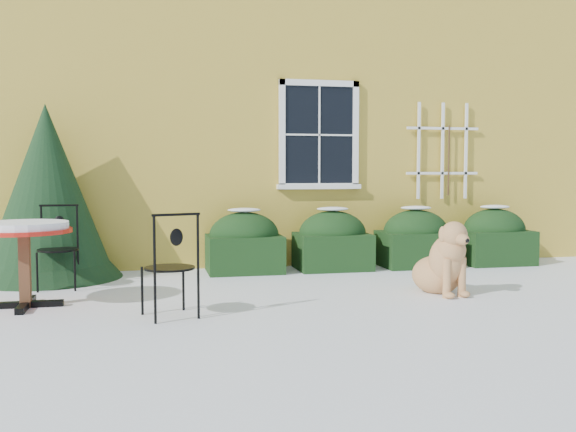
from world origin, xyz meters
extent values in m
plane|color=white|center=(0.00, 0.00, 0.00)|extent=(80.00, 80.00, 0.00)
cube|color=gold|center=(0.00, 7.00, 3.00)|extent=(12.00, 8.00, 6.00)
cube|color=black|center=(0.90, 2.96, 1.98)|extent=(1.05, 0.03, 1.45)
cube|color=white|center=(0.90, 2.95, 2.75)|extent=(1.23, 0.06, 0.09)
cube|color=white|center=(0.90, 2.95, 1.21)|extent=(1.23, 0.06, 0.09)
cube|color=white|center=(0.33, 2.95, 1.98)|extent=(0.09, 0.06, 1.63)
cube|color=white|center=(1.47, 2.95, 1.98)|extent=(0.09, 0.06, 1.63)
cube|color=white|center=(0.90, 2.94, 1.98)|extent=(0.02, 0.02, 1.45)
cube|color=white|center=(0.90, 2.94, 1.98)|extent=(1.05, 0.02, 0.02)
cube|color=white|center=(0.90, 2.95, 1.20)|extent=(1.29, 0.14, 0.07)
cube|color=white|center=(2.50, 2.94, 1.75)|extent=(0.04, 0.03, 1.50)
cube|color=white|center=(2.90, 2.94, 1.75)|extent=(0.04, 0.03, 1.50)
cube|color=white|center=(3.30, 2.94, 1.75)|extent=(0.04, 0.03, 1.50)
cube|color=white|center=(2.90, 2.94, 1.40)|extent=(1.20, 0.03, 0.04)
cube|color=white|center=(2.90, 2.94, 2.10)|extent=(1.20, 0.03, 0.04)
cylinder|color=#472D19|center=(3.00, 2.92, 1.60)|extent=(0.02, 0.02, 1.10)
cube|color=black|center=(-0.30, 2.55, 0.26)|extent=(1.05, 0.80, 0.52)
ellipsoid|color=black|center=(-0.30, 2.55, 0.52)|extent=(1.00, 0.72, 0.67)
ellipsoid|color=white|center=(-0.30, 2.55, 0.88)|extent=(0.47, 0.32, 0.06)
cube|color=black|center=(1.00, 2.55, 0.26)|extent=(1.05, 0.80, 0.52)
ellipsoid|color=black|center=(1.00, 2.55, 0.52)|extent=(1.00, 0.72, 0.67)
ellipsoid|color=white|center=(1.00, 2.55, 0.88)|extent=(0.47, 0.32, 0.06)
cube|color=black|center=(2.30, 2.55, 0.26)|extent=(1.05, 0.80, 0.52)
ellipsoid|color=black|center=(2.30, 2.55, 0.52)|extent=(1.00, 0.72, 0.67)
ellipsoid|color=white|center=(2.30, 2.55, 0.88)|extent=(0.47, 0.32, 0.06)
cube|color=black|center=(3.60, 2.55, 0.26)|extent=(1.05, 0.80, 0.52)
ellipsoid|color=black|center=(3.60, 2.55, 0.52)|extent=(1.00, 0.72, 0.67)
ellipsoid|color=white|center=(3.60, 2.55, 0.88)|extent=(0.47, 0.32, 0.06)
cone|color=black|center=(-2.93, 2.57, 0.55)|extent=(1.92, 1.92, 1.11)
cone|color=black|center=(-2.93, 2.57, 1.16)|extent=(1.71, 1.71, 2.32)
cube|color=black|center=(-2.89, 0.67, 0.03)|extent=(0.76, 0.09, 0.06)
cube|color=black|center=(-2.89, 0.67, 0.03)|extent=(0.09, 0.76, 0.06)
cube|color=brown|center=(-2.89, 0.67, 0.41)|extent=(0.11, 0.11, 0.81)
cylinder|color=red|center=(-2.89, 0.67, 0.81)|extent=(0.97, 0.97, 0.04)
cylinder|color=white|center=(-2.89, 0.67, 0.86)|extent=(0.90, 0.90, 0.08)
cylinder|color=black|center=(-1.28, 0.18, 0.24)|extent=(0.03, 0.03, 0.48)
cylinder|color=black|center=(-1.69, 0.06, 0.24)|extent=(0.03, 0.03, 0.48)
cylinder|color=black|center=(-1.15, -0.23, 0.24)|extent=(0.03, 0.03, 0.48)
cylinder|color=black|center=(-1.57, -0.35, 0.24)|extent=(0.03, 0.03, 0.48)
cylinder|color=black|center=(-1.42, -0.08, 0.48)|extent=(0.49, 0.49, 0.02)
cylinder|color=black|center=(-1.15, -0.23, 0.75)|extent=(0.03, 0.03, 0.54)
cylinder|color=black|center=(-1.57, -0.35, 0.75)|extent=(0.03, 0.03, 0.54)
cylinder|color=black|center=(-1.36, -0.29, 1.02)|extent=(0.46, 0.16, 0.03)
ellipsoid|color=black|center=(-1.36, -0.29, 0.81)|extent=(0.13, 0.07, 0.17)
cylinder|color=black|center=(-2.91, 1.53, 0.24)|extent=(0.03, 0.03, 0.48)
cylinder|color=black|center=(-2.49, 1.54, 0.24)|extent=(0.03, 0.03, 0.48)
cylinder|color=black|center=(-2.92, 1.95, 0.24)|extent=(0.03, 0.03, 0.48)
cylinder|color=black|center=(-2.50, 1.96, 0.24)|extent=(0.03, 0.03, 0.48)
cylinder|color=black|center=(-2.71, 1.74, 0.48)|extent=(0.49, 0.49, 0.02)
cylinder|color=black|center=(-2.92, 1.95, 0.74)|extent=(0.03, 0.03, 0.53)
cylinder|color=black|center=(-2.50, 1.96, 0.74)|extent=(0.03, 0.03, 0.53)
cylinder|color=black|center=(-2.71, 1.96, 1.01)|extent=(0.47, 0.03, 0.03)
ellipsoid|color=black|center=(-2.71, 1.96, 0.80)|extent=(0.13, 0.03, 0.17)
ellipsoid|color=tan|center=(1.71, 0.56, 0.20)|extent=(0.65, 0.70, 0.45)
ellipsoid|color=tan|center=(1.74, 0.36, 0.41)|extent=(0.49, 0.45, 0.56)
sphere|color=tan|center=(1.75, 0.30, 0.53)|extent=(0.35, 0.35, 0.35)
cylinder|color=tan|center=(1.66, 0.20, 0.23)|extent=(0.09, 0.09, 0.45)
cylinder|color=tan|center=(1.87, 0.24, 0.23)|extent=(0.09, 0.09, 0.45)
ellipsoid|color=tan|center=(1.67, 0.15, 0.04)|extent=(0.12, 0.16, 0.07)
ellipsoid|color=tan|center=(1.87, 0.19, 0.04)|extent=(0.12, 0.16, 0.07)
cylinder|color=tan|center=(1.75, 0.29, 0.59)|extent=(0.24, 0.29, 0.24)
sphere|color=tan|center=(1.76, 0.24, 0.72)|extent=(0.30, 0.30, 0.30)
ellipsoid|color=tan|center=(1.78, 0.11, 0.68)|extent=(0.17, 0.25, 0.13)
sphere|color=black|center=(1.80, 0.01, 0.67)|extent=(0.05, 0.05, 0.05)
ellipsoid|color=tan|center=(1.63, 0.26, 0.72)|extent=(0.09, 0.11, 0.19)
ellipsoid|color=tan|center=(1.88, 0.30, 0.72)|extent=(0.09, 0.11, 0.19)
cylinder|color=tan|center=(1.85, 0.82, 0.06)|extent=(0.29, 0.33, 0.08)
camera|label=1|loc=(-1.60, -6.42, 1.43)|focal=40.00mm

